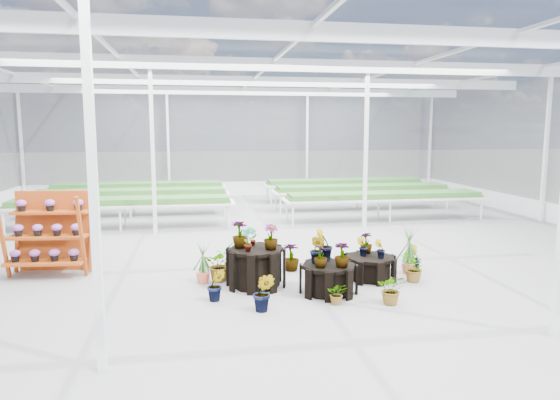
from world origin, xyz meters
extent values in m
plane|color=gray|center=(0.00, 0.00, 0.00)|extent=(24.00, 24.00, 0.00)
cylinder|color=black|center=(-0.82, -1.11, 0.35)|extent=(1.29, 1.29, 0.71)
cylinder|color=black|center=(0.38, -1.71, 0.26)|extent=(1.18, 1.18, 0.51)
cylinder|color=black|center=(1.38, -1.01, 0.22)|extent=(1.05, 1.05, 0.44)
imported|color=#306129|center=(-1.10, -1.02, 0.96)|extent=(0.35, 0.35, 0.51)
imported|color=#306129|center=(-0.57, -1.24, 0.94)|extent=(0.30, 0.30, 0.46)
imported|color=#306129|center=(-0.85, -0.87, 0.88)|extent=(0.21, 0.18, 0.34)
imported|color=#306129|center=(-0.99, -1.33, 0.93)|extent=(0.28, 0.27, 0.44)
imported|color=#306129|center=(0.20, -1.62, 0.77)|extent=(0.35, 0.36, 0.51)
imported|color=#306129|center=(0.56, -1.91, 0.74)|extent=(0.31, 0.31, 0.45)
imported|color=#306129|center=(0.36, -1.43, 0.80)|extent=(0.37, 0.33, 0.58)
imported|color=#306129|center=(0.19, -1.87, 0.72)|extent=(0.31, 0.31, 0.41)
imported|color=#306129|center=(1.25, -0.94, 0.63)|extent=(0.25, 0.22, 0.37)
imported|color=#306129|center=(1.51, -1.17, 0.62)|extent=(0.23, 0.19, 0.36)
imported|color=#306129|center=(1.39, -0.77, 0.66)|extent=(0.25, 0.25, 0.43)
imported|color=#306129|center=(-1.56, -1.79, 0.28)|extent=(0.31, 0.25, 0.56)
imported|color=#306129|center=(-1.44, -0.66, 0.32)|extent=(0.65, 0.59, 0.64)
imported|color=#306129|center=(-0.85, -2.40, 0.31)|extent=(0.42, 0.38, 0.62)
imported|color=#306129|center=(0.38, -2.28, 0.18)|extent=(0.38, 0.35, 0.36)
imported|color=#306129|center=(1.26, -2.42, 0.26)|extent=(0.58, 0.55, 0.51)
imported|color=#306129|center=(2.12, -1.35, 0.26)|extent=(0.63, 0.62, 0.53)
imported|color=#306129|center=(2.50, -0.51, 0.25)|extent=(0.36, 0.34, 0.51)
imported|color=#306129|center=(1.09, -0.18, 0.27)|extent=(0.39, 0.39, 0.54)
imported|color=#306129|center=(0.00, -0.21, 0.29)|extent=(0.38, 0.38, 0.58)
imported|color=#306129|center=(-1.24, -0.06, 0.32)|extent=(0.29, 0.38, 0.64)
camera|label=1|loc=(-1.84, -9.86, 2.82)|focal=32.00mm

